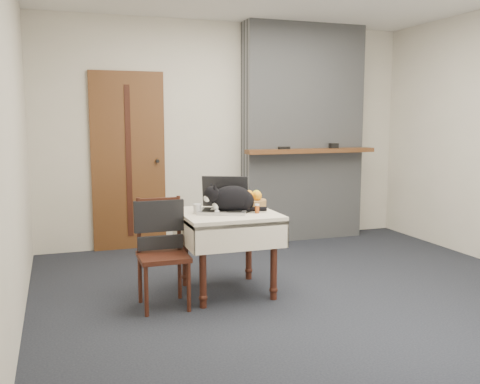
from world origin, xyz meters
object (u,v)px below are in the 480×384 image
at_px(side_table, 228,225).
at_px(pill_bottle, 257,208).
at_px(door, 128,161).
at_px(laptop, 224,203).
at_px(chair, 161,237).
at_px(fruit_basket, 251,201).
at_px(cat, 233,199).
at_px(cream_jar, 197,209).

distance_m(side_table, pill_bottle, 0.30).
xyz_separation_m(side_table, pill_bottle, (0.21, -0.14, 0.15)).
bearing_deg(pill_bottle, door, 111.55).
distance_m(side_table, laptop, 0.19).
xyz_separation_m(pill_bottle, chair, (-0.80, 0.04, -0.19)).
xyz_separation_m(door, laptop, (0.55, -1.83, -0.23)).
bearing_deg(door, pill_bottle, -68.45).
height_order(laptop, pill_bottle, laptop).
height_order(fruit_basket, chair, chair).
height_order(laptop, fruit_basket, laptop).
bearing_deg(fruit_basket, cat, -145.50).
distance_m(cat, chair, 0.68).
distance_m(door, cream_jar, 1.89).
bearing_deg(chair, door, 90.07).
distance_m(cat, cream_jar, 0.30).
distance_m(side_table, cream_jar, 0.30).
height_order(cat, cream_jar, cat).
height_order(side_table, cream_jar, cream_jar).
bearing_deg(laptop, fruit_basket, 40.92).
xyz_separation_m(side_table, laptop, (-0.02, 0.03, 0.19)).
height_order(laptop, cat, laptop).
relative_size(door, pill_bottle, 25.43).
relative_size(door, chair, 2.33).
distance_m(door, laptop, 1.92).
relative_size(side_table, laptop, 1.56).
bearing_deg(side_table, cream_jar, 175.40).
bearing_deg(chair, pill_bottle, -2.82).
xyz_separation_m(cat, fruit_basket, (0.22, 0.15, -0.05)).
distance_m(door, chair, 2.01).
relative_size(laptop, chair, 0.58).
height_order(side_table, laptop, laptop).
relative_size(side_table, pill_bottle, 9.92).
bearing_deg(cat, fruit_basket, 27.99).
relative_size(door, fruit_basket, 7.39).
bearing_deg(laptop, cat, -25.78).
relative_size(cream_jar, chair, 0.09).
relative_size(side_table, cream_jar, 9.98).
xyz_separation_m(cream_jar, fruit_basket, (0.51, 0.09, 0.02)).
height_order(door, fruit_basket, door).
bearing_deg(pill_bottle, cat, 149.37).
bearing_deg(door, laptop, -73.12).
bearing_deg(pill_bottle, cream_jar, 161.06).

